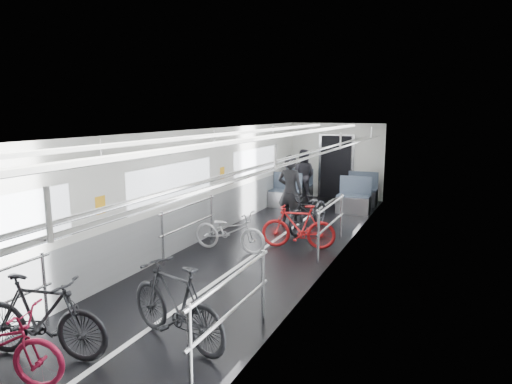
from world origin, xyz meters
TOP-DOWN VIEW (x-y plane):
  - car_shell at (0.00, 1.78)m, footprint 3.02×14.01m
  - bike_left_mid at (-0.68, -3.89)m, footprint 1.69×0.80m
  - bike_left_far at (-0.56, 0.56)m, footprint 1.57×0.57m
  - bike_right_near at (0.53, -3.00)m, footprint 1.76×0.98m
  - bike_right_far at (0.64, 1.29)m, footprint 1.57×0.75m
  - bike_aisle at (0.41, 2.75)m, footprint 0.94×1.90m
  - person_standing at (-0.09, 2.85)m, footprint 0.68×0.48m
  - person_seated at (-0.79, 6.00)m, footprint 0.81×0.65m

SIDE VIEW (x-z plane):
  - bike_left_far at x=-0.56m, z-range 0.00..0.82m
  - bike_right_far at x=0.64m, z-range 0.00..0.91m
  - bike_aisle at x=0.41m, z-range 0.00..0.95m
  - bike_left_mid at x=-0.68m, z-range 0.00..0.98m
  - bike_right_near at x=0.53m, z-range 0.00..1.02m
  - person_seated at x=-0.79m, z-range 0.00..1.62m
  - person_standing at x=-0.09m, z-range 0.00..1.76m
  - car_shell at x=0.00m, z-range -0.08..2.33m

